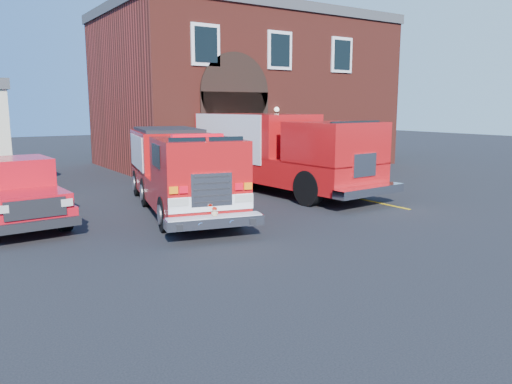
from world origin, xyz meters
TOP-DOWN VIEW (x-y plane):
  - ground at (0.00, 0.00)m, footprint 100.00×100.00m
  - parking_stripe_near at (6.50, 1.00)m, footprint 0.12×3.00m
  - parking_stripe_mid at (6.50, 4.00)m, footprint 0.12×3.00m
  - parking_stripe_far at (6.50, 7.00)m, footprint 0.12×3.00m
  - fire_station at (8.99, 13.98)m, footprint 15.20×10.20m
  - fire_engine at (0.23, 3.69)m, footprint 4.19×8.75m
  - pickup_truck at (-4.63, 4.61)m, footprint 2.39×5.92m
  - secondary_truck at (5.11, 5.10)m, footprint 3.55×9.53m

SIDE VIEW (x-z plane):
  - ground at x=0.00m, z-range 0.00..0.00m
  - parking_stripe_near at x=6.50m, z-range 0.00..0.01m
  - parking_stripe_mid at x=6.50m, z-range 0.00..0.01m
  - parking_stripe_far at x=6.50m, z-range 0.00..0.01m
  - pickup_truck at x=-4.63m, z-range -0.05..1.85m
  - fire_engine at x=0.23m, z-range 0.05..2.65m
  - secondary_truck at x=5.11m, z-range 0.14..3.17m
  - fire_station at x=8.99m, z-range 0.03..8.48m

